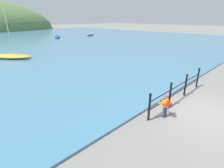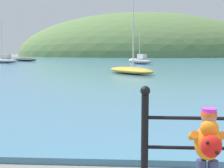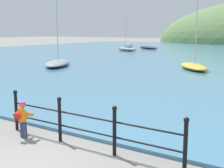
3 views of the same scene
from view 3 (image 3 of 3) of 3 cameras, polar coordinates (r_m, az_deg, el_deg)
The scene contains 7 objects.
ground_plane at distance 7.29m, azimuth -14.83°, elevation -14.19°, with size 200.00×200.00×0.00m, color slate.
iron_railing at distance 7.84m, azimuth -4.88°, elevation -7.15°, with size 5.30×0.12×1.21m.
child_in_coat at distance 8.89m, azimuth -16.09°, elevation -5.70°, with size 0.40×0.54×1.00m.
boat_blue_hull at distance 47.36m, azimuth 6.66°, elevation 6.61°, with size 3.92×2.29×0.40m.
boat_twin_mast at distance 25.30m, azimuth -9.92°, elevation 3.82°, with size 4.12×5.06×5.83m.
boat_far_left at distance 42.74m, azimuth 2.75°, elevation 6.50°, with size 3.96×2.39×4.69m.
boat_nearest_quay at distance 23.36m, azimuth 14.71°, elevation 3.15°, with size 3.63×4.05×4.87m.
Camera 3 is at (5.05, -4.36, 2.93)m, focal length 50.00 mm.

